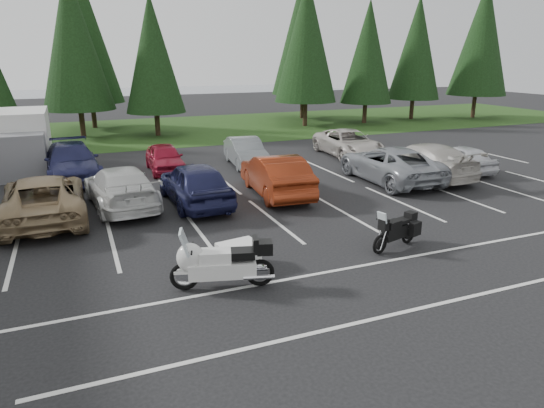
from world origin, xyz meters
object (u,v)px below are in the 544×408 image
at_px(car_near_2, 43,198).
at_px(car_near_6, 389,164).
at_px(car_near_4, 195,183).
at_px(touring_motorcycle, 222,259).
at_px(car_far_3, 246,152).
at_px(car_far_4, 348,143).
at_px(box_truck, 22,142).
at_px(adventure_motorcycle, 395,228).
at_px(car_near_8, 460,158).
at_px(car_far_1, 72,162).
at_px(car_near_5, 276,175).
at_px(car_near_7, 423,161).
at_px(car_near_3, 121,187).
at_px(cargo_trailer, 238,255).
at_px(car_far_2, 165,158).

bearing_deg(car_near_2, car_near_6, 179.55).
relative_size(car_near_4, touring_motorcycle, 1.75).
height_order(car_near_2, car_far_3, car_near_2).
distance_m(car_near_4, car_far_4, 11.97).
bearing_deg(car_far_3, box_truck, 170.23).
bearing_deg(adventure_motorcycle, car_near_8, 21.94).
xyz_separation_m(car_near_8, car_far_1, (-17.74, 5.56, 0.15)).
bearing_deg(adventure_motorcycle, box_truck, 108.84).
relative_size(car_near_5, car_near_7, 0.90).
distance_m(car_near_8, car_far_1, 18.59).
relative_size(car_near_3, car_far_3, 1.22).
distance_m(car_near_2, car_near_4, 5.28).
bearing_deg(box_truck, car_near_7, -25.96).
bearing_deg(car_near_4, car_far_3, -127.07).
height_order(cargo_trailer, adventure_motorcycle, adventure_motorcycle).
relative_size(car_near_2, car_far_2, 1.44).
bearing_deg(car_near_3, touring_motorcycle, 95.99).
distance_m(car_near_6, car_near_8, 4.42).
distance_m(car_far_2, car_far_3, 4.13).
relative_size(car_near_7, cargo_trailer, 3.67).
distance_m(car_far_1, touring_motorcycle, 13.67).
height_order(car_near_3, car_far_2, car_near_3).
xyz_separation_m(car_near_7, cargo_trailer, (-11.19, -6.37, -0.46)).
bearing_deg(car_near_8, car_far_1, -15.13).
distance_m(car_near_4, car_far_3, 7.07).
xyz_separation_m(car_near_6, car_far_2, (-9.08, 5.80, -0.12)).
bearing_deg(car_near_5, car_far_2, -55.18).
xyz_separation_m(car_far_1, cargo_trailer, (3.98, -12.26, -0.46)).
xyz_separation_m(car_far_1, touring_motorcycle, (3.23, -13.28, -0.03)).
height_order(car_near_2, car_near_6, car_near_6).
bearing_deg(car_near_8, car_near_4, 4.61).
distance_m(car_far_1, adventure_motorcycle, 15.41).
height_order(car_near_5, car_near_6, car_near_5).
height_order(car_near_6, car_near_7, car_near_7).
relative_size(car_near_3, car_near_7, 0.95).
bearing_deg(touring_motorcycle, car_far_2, 101.02).
height_order(car_near_2, car_far_2, car_near_2).
bearing_deg(car_near_7, car_far_4, -88.68).
bearing_deg(car_far_4, car_far_1, -177.04).
xyz_separation_m(car_near_2, car_near_7, (16.14, 0.07, 0.02)).
xyz_separation_m(car_near_4, car_far_2, (-0.05, 6.03, -0.16)).
bearing_deg(car_near_5, car_far_3, -92.15).
xyz_separation_m(car_near_2, touring_motorcycle, (4.21, -7.32, -0.01)).
distance_m(car_near_7, car_far_2, 12.37).
relative_size(car_near_2, car_far_4, 1.08).
bearing_deg(car_near_8, car_far_4, -58.32).
distance_m(car_near_2, car_far_2, 7.87).
bearing_deg(car_near_4, car_near_8, -179.57).
xyz_separation_m(car_near_2, cargo_trailer, (4.96, -6.30, -0.44)).
bearing_deg(car_far_3, car_near_8, -23.75).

